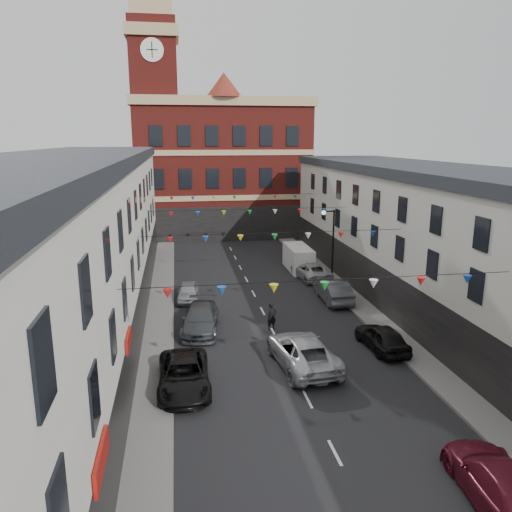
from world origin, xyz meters
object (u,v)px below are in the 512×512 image
car_left_e (188,292)px  car_right_d (382,337)px  car_left_c (184,375)px  white_van (298,258)px  pedestrian (272,316)px  car_right_e (333,290)px  car_right_f (311,271)px  car_right_c (500,484)px  car_left_d (201,319)px  street_lamp (330,236)px  moving_car (303,351)px

car_left_e → car_right_d: (10.45, -10.53, 0.09)m
car_left_c → white_van: bearing=63.0°
pedestrian → car_right_e: bearing=22.0°
car_right_d → car_right_f: 14.71m
car_right_c → car_left_d: bearing=-55.7°
car_right_f → pedestrian: bearing=57.0°
car_right_e → car_right_d: bearing=90.8°
street_lamp → car_right_f: (-1.16, 1.39, -3.22)m
car_left_c → car_left_e: 13.35m
car_right_c → car_right_f: bearing=-85.6°
car_right_d → pedestrian: 6.75m
car_left_e → moving_car: (5.56, -11.85, 0.18)m
car_left_c → pedestrian: 8.65m
car_left_c → pedestrian: bearing=51.0°
street_lamp → car_right_e: bearing=-103.5°
street_lamp → white_van: street_lamp is taller
street_lamp → car_right_c: bearing=-94.9°
moving_car → white_van: bearing=-108.5°
car_right_d → moving_car: 5.07m
street_lamp → car_right_f: size_ratio=1.21×
car_right_d → car_right_e: bearing=-94.3°
car_right_d → car_left_e: bearing=-49.9°
car_right_c → pedestrian: 16.61m
car_right_d → pedestrian: pedestrian is taller
car_right_d → car_right_e: size_ratio=0.87×
car_left_c → car_right_e: bearing=46.7°
car_left_d → car_left_e: car_left_d is taller
car_left_e → pedestrian: bearing=-48.6°
street_lamp → car_left_c: (-12.05, -16.13, -3.19)m
car_left_e → car_right_f: car_right_f is taller
car_left_d → car_right_c: bearing=-54.9°
moving_car → car_right_f: bearing=-111.9°
car_left_c → car_left_e: (0.55, 13.34, -0.08)m
white_van → car_right_f: bearing=-83.1°
street_lamp → car_right_c: size_ratio=1.13×
street_lamp → car_left_d: street_lamp is taller
street_lamp → car_left_e: street_lamp is taller
street_lamp → car_right_c: street_lamp is taller
car_left_c → moving_car: size_ratio=0.88×
car_left_c → car_right_d: size_ratio=1.22×
street_lamp → moving_car: (-5.94, -14.64, -3.09)m
car_right_c → car_right_f: (1.03, 26.85, -0.08)m
car_right_c → white_van: 29.81m
street_lamp → car_left_d: 14.43m
car_left_e → car_right_c: bearing=-62.9°
street_lamp → car_left_c: street_lamp is taller
car_left_e → car_right_f: 11.15m
car_right_e → car_right_f: car_right_e is taller
street_lamp → pedestrian: bearing=-124.8°
moving_car → pedestrian: 5.24m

